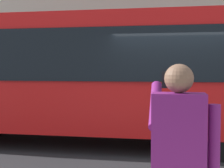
% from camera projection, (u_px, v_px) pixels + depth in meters
% --- Properties ---
extents(ground_plane, '(60.00, 60.00, 0.00)m').
position_uv_depth(ground_plane, '(174.00, 152.00, 7.01)').
color(ground_plane, '#232326').
extents(red_bus, '(9.05, 2.54, 3.08)m').
position_uv_depth(red_bus, '(87.00, 74.00, 7.84)').
color(red_bus, red).
rests_on(red_bus, ground_plane).
extents(pedestrian_photographer, '(0.53, 0.52, 1.70)m').
position_uv_depth(pedestrian_photographer, '(179.00, 157.00, 2.45)').
color(pedestrian_photographer, '#4C4238').
rests_on(pedestrian_photographer, sidewalk_curb).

